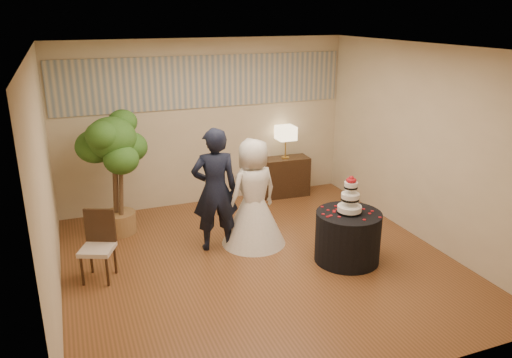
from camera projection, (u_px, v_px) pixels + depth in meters
name	position (u px, v px, depth m)	size (l,w,h in m)	color
floor	(260.00, 263.00, 6.69)	(5.00, 5.00, 0.00)	brown
ceiling	(260.00, 48.00, 5.80)	(5.00, 5.00, 0.00)	white
wall_back	(206.00, 123.00, 8.45)	(5.00, 0.06, 2.80)	beige
wall_front	(374.00, 246.00, 4.04)	(5.00, 0.06, 2.80)	beige
wall_left	(45.00, 187.00, 5.39)	(0.06, 5.00, 2.80)	beige
wall_right	(423.00, 145.00, 7.10)	(0.06, 5.00, 2.80)	beige
mural_border	(205.00, 82.00, 8.21)	(4.90, 0.02, 0.85)	#999A8E
groom	(215.00, 190.00, 6.84)	(0.64, 0.42, 1.75)	black
bride	(254.00, 193.00, 7.03)	(0.93, 0.93, 1.56)	white
cake_table	(348.00, 237.00, 6.66)	(0.87, 0.87, 0.69)	black
wedding_cake	(350.00, 195.00, 6.47)	(0.32, 0.32, 0.51)	white
console	(285.00, 177.00, 9.04)	(0.85, 0.38, 0.71)	black
table_lamp	(286.00, 142.00, 8.83)	(0.31, 0.31, 0.58)	beige
ficus_tree	(115.00, 174.00, 7.32)	(0.90, 0.90, 1.88)	#305F1D
side_chair	(97.00, 247.00, 6.15)	(0.41, 0.43, 0.88)	black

